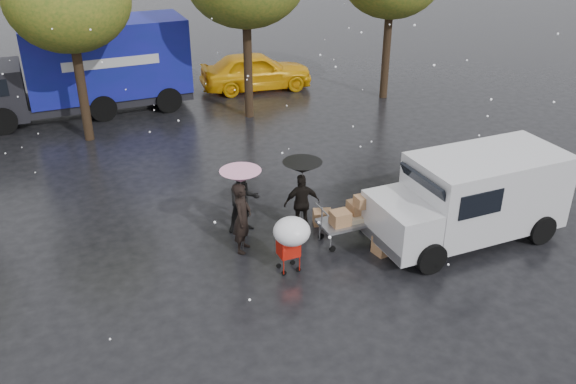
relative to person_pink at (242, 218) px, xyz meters
name	(u,v)px	position (x,y,z in m)	size (l,w,h in m)	color
ground	(294,262)	(0.94, -1.00, -0.91)	(90.00, 90.00, 0.00)	black
person_pink	(242,218)	(0.00, 0.00, 0.00)	(0.66, 0.43, 1.81)	black
person_middle	(244,201)	(0.35, 0.89, -0.04)	(0.84, 0.66, 1.74)	black
person_black	(302,203)	(1.72, 0.30, -0.11)	(0.93, 0.39, 1.59)	black
umbrella_pink	(241,177)	(0.00, 0.00, 1.10)	(0.98, 0.98, 2.16)	#4C4C4C
umbrella_black	(302,168)	(1.72, 0.30, 0.89)	(1.00, 1.00, 1.95)	#4C4C4C
vendor_cart	(352,215)	(2.66, -0.63, -0.18)	(1.52, 0.80, 1.27)	slate
shopping_cart	(291,234)	(0.68, -1.40, 0.16)	(0.84, 0.84, 1.46)	#B5150A
white_van	(472,196)	(5.47, -1.65, 0.25)	(4.91, 2.18, 2.20)	silver
blue_truck	(85,69)	(-2.12, 11.87, 0.85)	(8.30, 2.60, 3.50)	navy
box_ground_near	(384,245)	(3.12, -1.48, -0.68)	(0.51, 0.40, 0.45)	brown
box_ground_far	(322,217)	(2.36, 0.40, -0.72)	(0.48, 0.38, 0.38)	brown
yellow_taxi	(256,71)	(4.91, 12.16, -0.09)	(1.93, 4.79, 1.63)	#F6B10C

